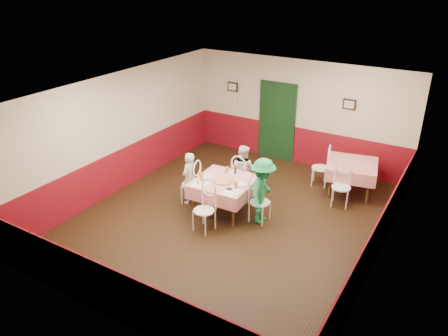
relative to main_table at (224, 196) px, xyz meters
The scene contains 39 objects.
floor 0.51m from the main_table, 29.64° to the right, with size 7.00×7.00×0.00m, color black.
ceiling 2.45m from the main_table, 29.64° to the right, with size 7.00×7.00×0.00m, color white.
back_wall 3.49m from the main_table, 84.79° to the left, with size 6.00×0.10×2.80m, color beige.
front_wall 3.83m from the main_table, 85.27° to the right, with size 6.00×0.10×2.80m, color beige.
left_wall 2.89m from the main_table, behind, with size 0.10×7.00×2.80m, color beige.
right_wall 3.46m from the main_table, ahead, with size 0.10×7.00×2.80m, color beige.
wainscot_back 3.33m from the main_table, 84.76° to the left, with size 6.00×0.03×1.00m, color maroon.
wainscot_front 3.67m from the main_table, 85.25° to the right, with size 6.00×0.03×1.00m, color maroon.
wainscot_left 2.69m from the main_table, behind, with size 0.03×7.00×1.00m, color maroon.
wainscot_right 3.30m from the main_table, ahead, with size 0.03×7.00×1.00m, color maroon.
door 3.36m from the main_table, 95.17° to the left, with size 0.96×0.06×2.10m, color black.
picture_left 3.97m from the main_table, 117.37° to the left, with size 0.32×0.03×0.26m, color black.
picture_right 3.94m from the main_table, 63.93° to the left, with size 0.32×0.03×0.26m, color black.
thermostat 3.81m from the main_table, 115.97° to the left, with size 0.10×0.03×0.10m, color white.
main_table is the anchor object (origin of this frame).
second_table 3.13m from the main_table, 47.93° to the left, with size 1.12×1.12×0.77m, color red.
chair_left 0.85m from the main_table, behind, with size 0.42×0.42×0.90m, color white, non-canonical shape.
chair_right 0.85m from the main_table, ahead, with size 0.42×0.42×0.90m, color white, non-canonical shape.
chair_far 0.85m from the main_table, 92.76° to the left, with size 0.42×0.42×0.90m, color white, non-canonical shape.
chair_near 0.85m from the main_table, 87.24° to the right, with size 0.42×0.42×0.90m, color white, non-canonical shape.
chair_second_a 2.69m from the main_table, 59.90° to the left, with size 0.42×0.42×0.90m, color white, non-canonical shape.
chair_second_b 2.62m from the main_table, 36.88° to the left, with size 0.42×0.42×0.90m, color white, non-canonical shape.
pizza 0.40m from the main_table, 79.84° to the right, with size 0.41×0.41×0.03m, color #B74723.
plate_left 0.56m from the main_table, behind, with size 0.25×0.25×0.01m, color white.
plate_right 0.55m from the main_table, ahead, with size 0.25×0.25×0.01m, color white.
plate_far 0.56m from the main_table, 94.56° to the left, with size 0.25×0.25×0.01m, color white.
glass_a 0.66m from the main_table, 148.85° to the right, with size 0.08×0.08×0.15m, color #BF7219.
glass_b 0.63m from the main_table, 24.66° to the right, with size 0.08×0.08×0.14m, color #BF7219.
glass_c 0.60m from the main_table, 111.06° to the left, with size 0.08×0.08×0.14m, color #BF7219.
beer_bottle 0.62m from the main_table, 81.45° to the left, with size 0.06×0.06×0.20m, color #381C0A.
shaker_a 0.72m from the main_table, 131.43° to the right, with size 0.04×0.04×0.09m, color silver.
shaker_b 0.73m from the main_table, 122.69° to the right, with size 0.04×0.04×0.09m, color silver.
shaker_c 0.72m from the main_table, 137.35° to the right, with size 0.04×0.04×0.09m, color #B23319.
menu_left 0.66m from the main_table, 131.23° to the right, with size 0.30×0.40×0.00m, color white.
menu_right 0.68m from the main_table, 42.24° to the right, with size 0.30×0.40×0.00m, color white.
wallet 0.59m from the main_table, 44.18° to the right, with size 0.11×0.09×0.02m, color black.
diner_left 0.93m from the main_table, behind, with size 0.44×0.29×1.21m, color gray.
diner_far 0.93m from the main_table, 92.76° to the left, with size 0.60×0.47×1.24m, color gray.
diner_right 0.96m from the main_table, ahead, with size 0.93×0.54×1.44m, color gray.
Camera 1 is at (4.01, -6.97, 4.94)m, focal length 35.00 mm.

